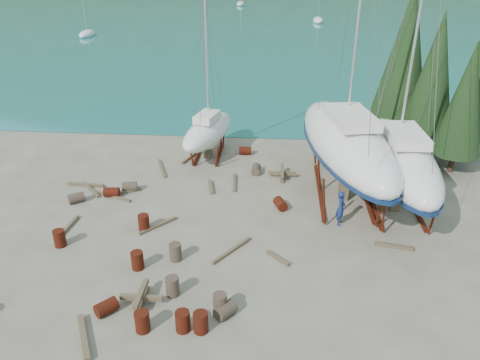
# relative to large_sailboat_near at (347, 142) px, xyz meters

# --- Properties ---
(ground) EXTENTS (600.00, 600.00, 0.00)m
(ground) POSITION_rel_large_sailboat_near_xyz_m (-6.45, -6.32, -3.30)
(ground) COLOR #595546
(ground) RESTS_ON ground
(cypress_near_right) EXTENTS (3.60, 3.60, 10.00)m
(cypress_near_right) POSITION_rel_large_sailboat_near_xyz_m (6.05, 5.68, 2.49)
(cypress_near_right) COLOR black
(cypress_near_right) RESTS_ON ground
(cypress_mid_right) EXTENTS (3.06, 3.06, 8.50)m
(cypress_mid_right) POSITION_rel_large_sailboat_near_xyz_m (7.55, 3.68, 1.61)
(cypress_mid_right) COLOR black
(cypress_mid_right) RESTS_ON ground
(cypress_back_left) EXTENTS (4.14, 4.14, 11.50)m
(cypress_back_left) POSITION_rel_large_sailboat_near_xyz_m (4.55, 7.68, 3.36)
(cypress_back_left) COLOR black
(cypress_back_left) RESTS_ON ground
(cypress_far_right) EXTENTS (3.24, 3.24, 9.00)m
(cypress_far_right) POSITION_rel_large_sailboat_near_xyz_m (9.05, 6.68, 1.91)
(cypress_far_right) COLOR black
(cypress_far_right) RESTS_ON ground
(moored_boat_left) EXTENTS (2.00, 5.00, 6.05)m
(moored_boat_left) POSITION_rel_large_sailboat_near_xyz_m (-36.45, 53.68, -2.92)
(moored_boat_left) COLOR silver
(moored_boat_left) RESTS_ON ground
(moored_boat_mid) EXTENTS (2.00, 5.00, 6.05)m
(moored_boat_mid) POSITION_rel_large_sailboat_near_xyz_m (3.55, 73.68, -2.92)
(moored_boat_mid) COLOR silver
(moored_boat_mid) RESTS_ON ground
(moored_boat_far) EXTENTS (2.00, 5.00, 6.05)m
(moored_boat_far) POSITION_rel_large_sailboat_near_xyz_m (-14.45, 103.68, -2.92)
(moored_boat_far) COLOR silver
(moored_boat_far) RESTS_ON ground
(large_sailboat_near) EXTENTS (6.28, 13.54, 20.54)m
(large_sailboat_near) POSITION_rel_large_sailboat_near_xyz_m (0.00, 0.00, 0.00)
(large_sailboat_near) COLOR silver
(large_sailboat_near) RESTS_ON ground
(large_sailboat_far) EXTENTS (3.72, 11.38, 17.80)m
(large_sailboat_far) POSITION_rel_large_sailboat_near_xyz_m (2.76, -1.08, -0.40)
(large_sailboat_far) COLOR silver
(large_sailboat_far) RESTS_ON ground
(small_sailboat_shore) EXTENTS (3.91, 7.43, 11.36)m
(small_sailboat_shore) POSITION_rel_large_sailboat_near_xyz_m (-8.83, 5.10, -1.43)
(small_sailboat_shore) COLOR silver
(small_sailboat_shore) RESTS_ON ground
(worker) EXTENTS (0.57, 0.77, 1.95)m
(worker) POSITION_rel_large_sailboat_near_xyz_m (-0.52, -3.58, -2.33)
(worker) COLOR navy
(worker) RESTS_ON ground
(drum_1) EXTENTS (1.01, 1.05, 0.58)m
(drum_1) POSITION_rel_large_sailboat_near_xyz_m (-5.86, -11.08, -3.01)
(drum_1) COLOR #2D2823
(drum_1) RESTS_ON ground
(drum_2) EXTENTS (0.92, 0.65, 0.58)m
(drum_2) POSITION_rel_large_sailboat_near_xyz_m (-13.73, -1.55, -3.01)
(drum_2) COLOR #5F1F10
(drum_2) RESTS_ON ground
(drum_3) EXTENTS (0.58, 0.58, 0.88)m
(drum_3) POSITION_rel_large_sailboat_near_xyz_m (-6.71, -12.00, -2.86)
(drum_3) COLOR #5F1F10
(drum_3) RESTS_ON ground
(drum_4) EXTENTS (0.91, 0.62, 0.58)m
(drum_4) POSITION_rel_large_sailboat_near_xyz_m (-6.24, 5.46, -3.01)
(drum_4) COLOR #5F1F10
(drum_4) RESTS_ON ground
(drum_5) EXTENTS (0.58, 0.58, 0.88)m
(drum_5) POSITION_rel_large_sailboat_near_xyz_m (-6.10, -10.87, -2.86)
(drum_5) COLOR #2D2823
(drum_5) RESTS_ON ground
(drum_6) EXTENTS (0.86, 1.03, 0.58)m
(drum_6) POSITION_rel_large_sailboat_near_xyz_m (-3.69, -2.17, -3.01)
(drum_6) COLOR #5F1F10
(drum_6) RESTS_ON ground
(drum_7) EXTENTS (0.58, 0.58, 0.88)m
(drum_7) POSITION_rel_large_sailboat_near_xyz_m (-7.42, -12.00, -2.86)
(drum_7) COLOR #5F1F10
(drum_7) RESTS_ON ground
(drum_8) EXTENTS (0.58, 0.58, 0.88)m
(drum_8) POSITION_rel_large_sailboat_near_xyz_m (-14.60, -6.81, -2.86)
(drum_8) COLOR #5F1F10
(drum_8) RESTS_ON ground
(drum_9) EXTENTS (0.98, 0.76, 0.58)m
(drum_9) POSITION_rel_large_sailboat_near_xyz_m (-12.87, -0.75, -3.01)
(drum_9) COLOR #2D2823
(drum_9) RESTS_ON ground
(drum_10) EXTENTS (0.58, 0.58, 0.88)m
(drum_10) POSITION_rel_large_sailboat_near_xyz_m (-8.96, -12.14, -2.86)
(drum_10) COLOR #5F1F10
(drum_10) RESTS_ON ground
(drum_11) EXTENTS (0.60, 0.90, 0.58)m
(drum_11) POSITION_rel_large_sailboat_near_xyz_m (-5.31, 2.36, -3.01)
(drum_11) COLOR #2D2823
(drum_11) RESTS_ON ground
(drum_12) EXTENTS (1.02, 1.04, 0.58)m
(drum_12) POSITION_rel_large_sailboat_near_xyz_m (-10.69, -11.31, -3.01)
(drum_12) COLOR #5F1F10
(drum_12) RESTS_ON ground
(drum_13) EXTENTS (0.58, 0.58, 0.88)m
(drum_13) POSITION_rel_large_sailboat_near_xyz_m (-10.24, -8.30, -2.86)
(drum_13) COLOR #5F1F10
(drum_13) RESTS_ON ground
(drum_14) EXTENTS (0.58, 0.58, 0.88)m
(drum_14) POSITION_rel_large_sailboat_near_xyz_m (-10.83, -5.02, -2.86)
(drum_14) COLOR #5F1F10
(drum_14) RESTS_ON ground
(drum_15) EXTENTS (1.05, 0.99, 0.58)m
(drum_15) POSITION_rel_large_sailboat_near_xyz_m (-15.55, -2.41, -3.01)
(drum_15) COLOR #2D2823
(drum_15) RESTS_ON ground
(drum_16) EXTENTS (0.58, 0.58, 0.88)m
(drum_16) POSITION_rel_large_sailboat_near_xyz_m (-8.63, -7.50, -2.86)
(drum_16) COLOR #2D2823
(drum_16) RESTS_ON ground
(drum_17) EXTENTS (0.58, 0.58, 0.88)m
(drum_17) POSITION_rel_large_sailboat_near_xyz_m (-8.25, -9.98, -2.86)
(drum_17) COLOR #2D2823
(drum_17) RESTS_ON ground
(timber_0) EXTENTS (1.20, 2.73, 0.14)m
(timber_0) POSITION_rel_large_sailboat_near_xyz_m (-11.64, 2.46, -3.23)
(timber_0) COLOR brown
(timber_0) RESTS_ON ground
(timber_1) EXTENTS (1.85, 0.55, 0.19)m
(timber_1) POSITION_rel_large_sailboat_near_xyz_m (1.93, -5.66, -3.21)
(timber_1) COLOR brown
(timber_1) RESTS_ON ground
(timber_2) EXTENTS (2.36, 0.32, 0.19)m
(timber_2) POSITION_rel_large_sailboat_near_xyz_m (-15.79, -0.36, -3.21)
(timber_2) COLOR brown
(timber_2) RESTS_ON ground
(timber_4) EXTENTS (1.96, 1.27, 0.17)m
(timber_4) POSITION_rel_large_sailboat_near_xyz_m (-13.15, -1.15, -3.22)
(timber_4) COLOR brown
(timber_4) RESTS_ON ground
(timber_5) EXTENTS (1.73, 2.33, 0.16)m
(timber_5) POSITION_rel_large_sailboat_near_xyz_m (-6.04, -6.65, -3.22)
(timber_5) COLOR brown
(timber_5) RESTS_ON ground
(timber_7) EXTENTS (1.14, 1.14, 0.17)m
(timber_7) POSITION_rel_large_sailboat_near_xyz_m (-3.78, -7.11, -3.22)
(timber_7) COLOR brown
(timber_7) RESTS_ON ground
(timber_8) EXTENTS (0.57, 1.74, 0.19)m
(timber_8) POSITION_rel_large_sailboat_near_xyz_m (-7.99, -0.01, -3.21)
(timber_8) COLOR brown
(timber_8) RESTS_ON ground
(timber_9) EXTENTS (0.93, 2.32, 0.15)m
(timber_9) POSITION_rel_large_sailboat_near_xyz_m (-10.05, 4.49, -3.23)
(timber_9) COLOR brown
(timber_9) RESTS_ON ground
(timber_10) EXTENTS (0.36, 2.41, 0.16)m
(timber_10) POSITION_rel_large_sailboat_near_xyz_m (-6.59, 0.75, -3.22)
(timber_10) COLOR brown
(timber_10) RESTS_ON ground
(timber_11) EXTENTS (1.69, 1.87, 0.15)m
(timber_11) POSITION_rel_large_sailboat_near_xyz_m (-10.17, -4.69, -3.23)
(timber_11) COLOR brown
(timber_11) RESTS_ON ground
(timber_12) EXTENTS (0.33, 2.27, 0.17)m
(timber_12) POSITION_rel_large_sailboat_near_xyz_m (-14.88, -5.25, -3.22)
(timber_12) COLOR brown
(timber_12) RESTS_ON ground
(timber_15) EXTENTS (2.69, 1.26, 0.15)m
(timber_15) POSITION_rel_large_sailboat_near_xyz_m (-13.76, -1.62, -3.23)
(timber_15) COLOR brown
(timber_15) RESTS_ON ground
(timber_16) EXTENTS (1.32, 2.25, 0.23)m
(timber_16) POSITION_rel_large_sailboat_near_xyz_m (-11.08, -12.80, -3.19)
(timber_16) COLOR brown
(timber_16) RESTS_ON ground
(timber_17) EXTENTS (1.67, 1.82, 0.16)m
(timber_17) POSITION_rel_large_sailboat_near_xyz_m (-15.25, -0.95, -3.22)
(timber_17) COLOR brown
(timber_17) RESTS_ON ground
(timber_pile_fore) EXTENTS (1.80, 1.80, 0.60)m
(timber_pile_fore) POSITION_rel_large_sailboat_near_xyz_m (-9.43, -10.63, -3.00)
(timber_pile_fore) COLOR brown
(timber_pile_fore) RESTS_ON ground
(timber_pile_aft) EXTENTS (1.80, 1.80, 0.60)m
(timber_pile_aft) POSITION_rel_large_sailboat_near_xyz_m (-3.60, 1.88, -3.00)
(timber_pile_aft) COLOR brown
(timber_pile_aft) RESTS_ON ground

